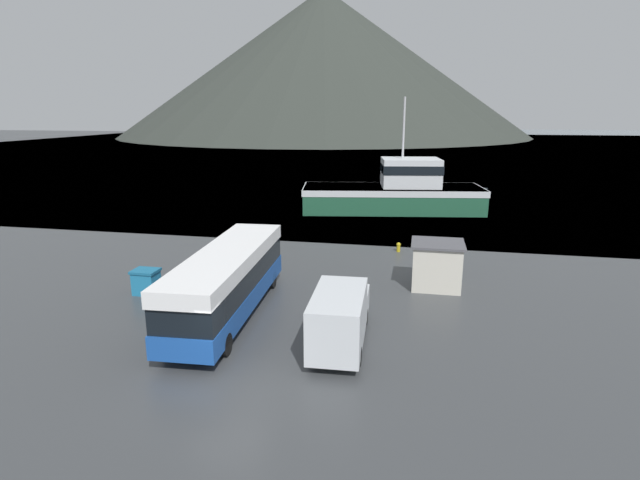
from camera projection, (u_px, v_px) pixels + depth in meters
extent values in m
plane|color=#383A3D|center=(229.00, 384.00, 17.21)|extent=(400.00, 400.00, 0.00)
plane|color=slate|center=(401.00, 142.00, 149.33)|extent=(240.00, 240.00, 0.00)
cone|color=#2D332D|center=(324.00, 64.00, 187.45)|extent=(151.22, 151.22, 52.52)
cube|color=#194799|center=(229.00, 296.00, 22.82)|extent=(3.11, 11.07, 0.92)
cube|color=black|center=(228.00, 276.00, 22.58)|extent=(3.05, 10.85, 1.05)
cube|color=white|center=(227.00, 258.00, 22.36)|extent=(3.11, 11.07, 0.65)
cube|color=black|center=(259.00, 248.00, 27.89)|extent=(2.20, 0.18, 1.41)
cylinder|color=black|center=(232.00, 278.00, 26.76)|extent=(0.35, 0.92, 0.90)
cylinder|color=black|center=(272.00, 280.00, 26.46)|extent=(0.35, 0.92, 0.90)
cylinder|color=black|center=(171.00, 341.00, 19.42)|extent=(0.35, 0.92, 0.90)
cylinder|color=black|center=(225.00, 344.00, 19.11)|extent=(0.35, 0.92, 0.90)
cube|color=silver|center=(338.00, 319.00, 19.20)|extent=(2.12, 4.26, 2.04)
cube|color=silver|center=(346.00, 302.00, 22.17)|extent=(2.02, 1.87, 1.12)
cube|color=black|center=(344.00, 289.00, 21.10)|extent=(1.65, 0.13, 0.72)
cylinder|color=black|center=(326.00, 314.00, 22.21)|extent=(0.25, 0.71, 0.70)
cylinder|color=black|center=(365.00, 317.00, 21.95)|extent=(0.25, 0.71, 0.70)
cylinder|color=black|center=(312.00, 353.00, 18.67)|extent=(0.25, 0.71, 0.70)
cylinder|color=black|center=(358.00, 356.00, 18.41)|extent=(0.25, 0.71, 0.70)
cube|color=#1E5138|center=(392.00, 199.00, 46.82)|extent=(17.08, 8.19, 2.30)
cube|color=silver|center=(392.00, 189.00, 46.60)|extent=(17.25, 8.27, 0.57)
cube|color=silver|center=(410.00, 173.00, 46.14)|extent=(5.81, 4.74, 2.60)
cube|color=black|center=(411.00, 168.00, 46.04)|extent=(5.93, 4.87, 0.78)
cylinder|color=#B2B2B7|center=(404.00, 128.00, 45.16)|extent=(0.20, 0.20, 5.47)
cube|color=teal|center=(146.00, 283.00, 25.57)|extent=(1.16, 0.97, 1.16)
cube|color=#1A5F86|center=(145.00, 271.00, 25.41)|extent=(1.28, 1.07, 0.13)
cube|color=beige|center=(437.00, 266.00, 26.37)|extent=(2.48, 2.29, 2.35)
cube|color=#4C4C51|center=(438.00, 244.00, 26.06)|extent=(2.73, 2.52, 0.12)
cube|color=black|center=(455.00, 192.00, 54.55)|extent=(6.87, 3.52, 1.08)
cylinder|color=#B29919|center=(398.00, 249.00, 33.31)|extent=(0.25, 0.25, 0.42)
sphere|color=#B29919|center=(399.00, 245.00, 33.24)|extent=(0.29, 0.29, 0.29)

